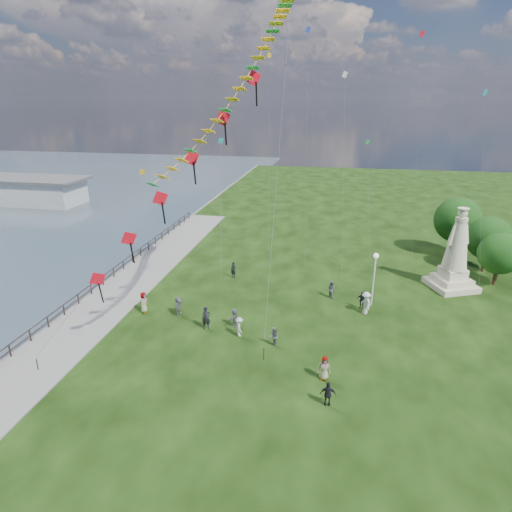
% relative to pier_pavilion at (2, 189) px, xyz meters
% --- Properties ---
extents(waterfront, '(200.00, 200.00, 1.51)m').
position_rel_pier_pavilion_xyz_m(waterfront, '(36.76, -33.01, -1.90)').
color(waterfront, '#2D3A44').
rests_on(waterfront, ground).
extents(pier_pavilion, '(30.00, 8.00, 4.40)m').
position_rel_pier_pavilion_xyz_m(pier_pavilion, '(0.00, 0.00, 0.00)').
color(pier_pavilion, '#A0A09B').
rests_on(pier_pavilion, ground).
extents(statue, '(4.86, 4.86, 7.53)m').
position_rel_pier_pavilion_xyz_m(statue, '(67.45, -24.21, 1.01)').
color(statue, beige).
rests_on(statue, ground).
extents(lamppost, '(0.43, 0.43, 4.68)m').
position_rel_pier_pavilion_xyz_m(lamppost, '(60.03, -29.34, 1.54)').
color(lamppost, silver).
rests_on(lamppost, ground).
extents(tree_row, '(6.50, 12.48, 6.46)m').
position_rel_pier_pavilion_xyz_m(tree_row, '(70.68, -17.92, 1.80)').
color(tree_row, '#382314').
rests_on(tree_row, ground).
extents(person_0, '(0.79, 0.70, 1.82)m').
position_rel_pier_pavilion_xyz_m(person_0, '(47.51, -35.76, -0.93)').
color(person_0, black).
rests_on(person_0, ground).
extents(person_1, '(0.76, 0.84, 1.48)m').
position_rel_pier_pavilion_xyz_m(person_1, '(52.91, -37.23, -1.10)').
color(person_1, '#595960').
rests_on(person_1, ground).
extents(person_2, '(0.84, 1.08, 1.49)m').
position_rel_pier_pavilion_xyz_m(person_2, '(50.21, -36.29, -1.10)').
color(person_2, silver).
rests_on(person_2, ground).
extents(person_3, '(0.93, 0.51, 1.55)m').
position_rel_pier_pavilion_xyz_m(person_3, '(56.85, -42.77, -1.06)').
color(person_3, black).
rests_on(person_3, ground).
extents(person_4, '(0.82, 0.54, 1.60)m').
position_rel_pier_pavilion_xyz_m(person_4, '(56.53, -40.36, -1.04)').
color(person_4, '#595960').
rests_on(person_4, ground).
extents(person_5, '(0.83, 1.54, 1.58)m').
position_rel_pier_pavilion_xyz_m(person_5, '(44.64, -34.02, -1.05)').
color(person_5, '#595960').
rests_on(person_5, ground).
extents(person_6, '(0.71, 0.60, 1.65)m').
position_rel_pier_pavilion_xyz_m(person_6, '(47.18, -25.81, -1.02)').
color(person_6, black).
rests_on(person_6, ground).
extents(person_7, '(0.82, 0.87, 1.53)m').
position_rel_pier_pavilion_xyz_m(person_7, '(56.67, -28.44, -1.08)').
color(person_7, '#595960').
rests_on(person_7, ground).
extents(person_8, '(1.10, 1.37, 1.89)m').
position_rel_pier_pavilion_xyz_m(person_8, '(59.44, -30.95, -0.89)').
color(person_8, silver).
rests_on(person_8, ground).
extents(person_9, '(1.00, 0.87, 1.53)m').
position_rel_pier_pavilion_xyz_m(person_9, '(59.17, -30.15, -1.08)').
color(person_9, black).
rests_on(person_9, ground).
extents(person_10, '(0.56, 0.88, 1.77)m').
position_rel_pier_pavilion_xyz_m(person_10, '(41.72, -34.15, -0.96)').
color(person_10, '#595960').
rests_on(person_10, ground).
extents(person_11, '(0.88, 1.46, 1.47)m').
position_rel_pier_pavilion_xyz_m(person_11, '(49.51, -34.96, -1.10)').
color(person_11, '#595960').
rests_on(person_11, ground).
extents(red_kite_train, '(12.83, 9.35, 18.18)m').
position_rel_pier_pavilion_xyz_m(red_kite_train, '(46.25, -37.39, 9.43)').
color(red_kite_train, black).
rests_on(red_kite_train, ground).
extents(small_kites, '(32.61, 16.42, 23.09)m').
position_rel_pier_pavilion_xyz_m(small_kites, '(54.59, -18.98, 11.86)').
color(small_kites, teal).
rests_on(small_kites, ground).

